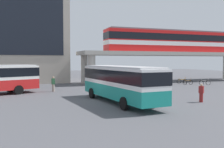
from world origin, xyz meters
The scene contains 12 objects.
ground_plane centered at (0.00, 10.00, 0.00)m, with size 120.00×120.00×0.00m, color #515156.
elevated_platform centered at (17.55, 16.17, 4.44)m, with size 31.87×6.25×5.14m.
train centered at (18.48, 16.17, 7.10)m, with size 25.37×2.96×3.84m.
bus_main centered at (1.15, -1.69, 1.99)m, with size 3.69×11.25×3.22m.
bicycle_brown centered at (17.04, 10.22, 0.36)m, with size 1.79×0.07×1.04m.
bicycle_blue centered at (7.66, 11.47, 0.36)m, with size 1.76×0.45×1.04m.
bicycle_orange centered at (17.53, 12.42, 0.36)m, with size 1.76×0.43×1.04m.
bicycle_red centered at (9.89, 10.80, 0.36)m, with size 1.66×0.77×1.04m.
bicycle_silver centered at (19.31, 9.15, 0.36)m, with size 1.72×0.60×1.04m.
pedestrian_waiting_near_stop centered at (6.28, 10.19, 0.80)m, with size 0.46×0.47×1.70m.
pedestrian_at_kerb centered at (-3.39, 8.34, 0.86)m, with size 0.40×0.32×1.81m.
pedestrian_by_bike_rack centered at (8.09, -3.82, 0.77)m, with size 0.44×0.48×1.65m.
Camera 1 is at (-6.91, -22.19, 3.72)m, focal length 40.63 mm.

